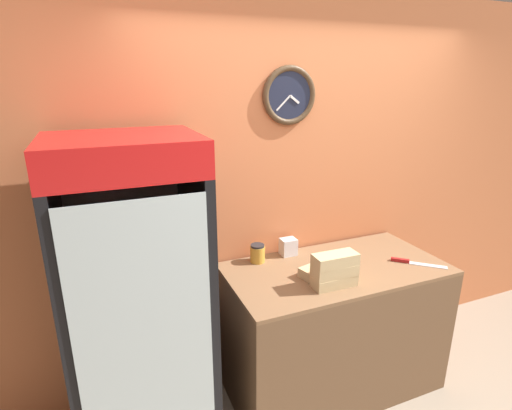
# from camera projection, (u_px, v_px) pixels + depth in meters

# --- Properties ---
(wall_back) EXTENTS (5.20, 0.10, 2.70)m
(wall_back) POSITION_uv_depth(u_px,v_px,m) (307.00, 191.00, 2.91)
(wall_back) COLOR #D17547
(wall_back) RESTS_ON ground_plane
(prep_counter) EXTENTS (1.47, 0.75, 0.93)m
(prep_counter) POSITION_uv_depth(u_px,v_px,m) (333.00, 327.00, 2.81)
(prep_counter) COLOR brown
(prep_counter) RESTS_ON ground_plane
(beverage_cooler) EXTENTS (0.74, 0.71, 1.88)m
(beverage_cooler) POSITION_uv_depth(u_px,v_px,m) (135.00, 286.00, 2.23)
(beverage_cooler) COLOR black
(beverage_cooler) RESTS_ON ground_plane
(sandwich_stack_bottom) EXTENTS (0.27, 0.12, 0.07)m
(sandwich_stack_bottom) POSITION_uv_depth(u_px,v_px,m) (334.00, 281.00, 2.42)
(sandwich_stack_bottom) COLOR tan
(sandwich_stack_bottom) RESTS_ON prep_counter
(sandwich_stack_middle) EXTENTS (0.28, 0.13, 0.07)m
(sandwich_stack_middle) POSITION_uv_depth(u_px,v_px,m) (335.00, 270.00, 2.40)
(sandwich_stack_middle) COLOR tan
(sandwich_stack_middle) RESTS_ON sandwich_stack_bottom
(sandwich_stack_top) EXTENTS (0.28, 0.12, 0.07)m
(sandwich_stack_top) POSITION_uv_depth(u_px,v_px,m) (335.00, 259.00, 2.38)
(sandwich_stack_top) COLOR tan
(sandwich_stack_top) RESTS_ON sandwich_stack_middle
(sandwich_flat_left) EXTENTS (0.26, 0.17, 0.06)m
(sandwich_flat_left) POSITION_uv_depth(u_px,v_px,m) (317.00, 271.00, 2.55)
(sandwich_flat_left) COLOR tan
(sandwich_flat_left) RESTS_ON prep_counter
(chefs_knife) EXTENTS (0.29, 0.27, 0.02)m
(chefs_knife) POSITION_uv_depth(u_px,v_px,m) (411.00, 262.00, 2.72)
(chefs_knife) COLOR silver
(chefs_knife) RESTS_ON prep_counter
(condiment_jar) EXTENTS (0.10, 0.10, 0.13)m
(condiment_jar) POSITION_uv_depth(u_px,v_px,m) (258.00, 253.00, 2.73)
(condiment_jar) COLOR gold
(condiment_jar) RESTS_ON prep_counter
(napkin_dispenser) EXTENTS (0.11, 0.09, 0.12)m
(napkin_dispenser) POSITION_uv_depth(u_px,v_px,m) (288.00, 247.00, 2.84)
(napkin_dispenser) COLOR silver
(napkin_dispenser) RESTS_ON prep_counter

